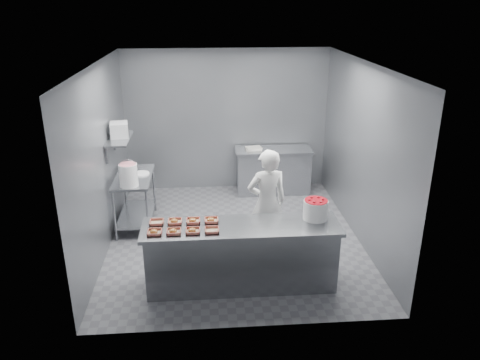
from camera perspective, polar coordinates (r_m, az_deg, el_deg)
name	(u,v)px	position (r m, az deg, el deg)	size (l,w,h in m)	color
floor	(235,237)	(7.74, -0.66, -7.00)	(4.50, 4.50, 0.00)	#4C4C51
ceiling	(234,63)	(6.87, -0.76, 14.03)	(4.50, 4.50, 0.00)	white
wall_back	(227,121)	(9.34, -1.64, 7.23)	(4.00, 0.04, 2.80)	slate
wall_left	(102,160)	(7.34, -16.51, 2.38)	(0.04, 4.50, 2.80)	slate
wall_right	(361,153)	(7.58, 14.59, 3.16)	(0.04, 4.50, 2.80)	slate
service_counter	(241,255)	(6.35, 0.16, -9.16)	(2.60, 0.70, 0.90)	slate
prep_table	(135,193)	(8.11, -12.70, -1.56)	(0.60, 1.20, 0.90)	slate
back_counter	(273,170)	(9.37, 4.04, 1.18)	(1.50, 0.60, 0.90)	slate
wall_shelf	(119,139)	(7.82, -14.49, 4.89)	(0.35, 0.90, 0.03)	slate
tray_0	(154,232)	(6.01, -10.39, -6.25)	(0.19, 0.18, 0.06)	tan
tray_1	(174,231)	(5.99, -8.10, -6.21)	(0.19, 0.18, 0.06)	tan
tray_2	(193,231)	(5.98, -5.79, -6.16)	(0.19, 0.18, 0.06)	tan
tray_3	(212,230)	(5.98, -3.45, -6.12)	(0.19, 0.18, 0.04)	tan
tray_4	(157,222)	(6.27, -10.13, -5.08)	(0.19, 0.18, 0.04)	tan
tray_5	(175,221)	(6.25, -7.96, -5.01)	(0.19, 0.18, 0.06)	tan
tray_6	(193,221)	(6.23, -5.75, -4.96)	(0.19, 0.18, 0.06)	tan
tray_7	(211,220)	(6.23, -3.54, -4.90)	(0.19, 0.18, 0.06)	tan
worker	(267,203)	(6.98, 3.31, -2.77)	(0.60, 0.40, 1.66)	white
strawberry_tub	(316,209)	(6.33, 9.20, -3.48)	(0.33, 0.33, 0.27)	white
glaze_bucket	(128,175)	(7.52, -13.44, 0.65)	(0.30, 0.29, 0.44)	white
bucket_lid	(141,174)	(8.04, -11.99, 0.76)	(0.29, 0.29, 0.02)	white
rag	(132,171)	(8.22, -12.99, 1.12)	(0.14, 0.12, 0.02)	#CCB28C
appliance	(119,130)	(7.84, -14.51, 5.95)	(0.28, 0.32, 0.24)	gray
paper_stack	(254,148)	(9.17, 1.68, 3.88)	(0.30, 0.22, 0.05)	silver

